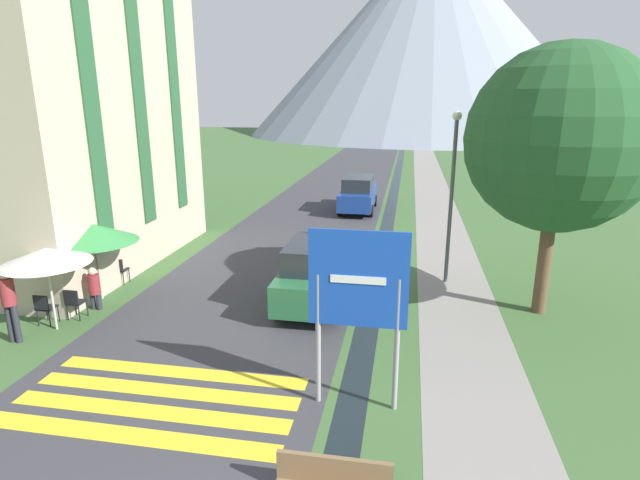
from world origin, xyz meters
The scene contains 21 objects.
ground_plane centered at (0.00, 20.00, 0.00)m, with size 160.00×160.00×0.00m, color #3D6033.
road centered at (-2.50, 30.00, 0.00)m, with size 6.40×60.00×0.01m.
footpath centered at (3.60, 30.00, 0.00)m, with size 2.20×60.00×0.01m.
drainage_channel centered at (1.20, 30.00, 0.00)m, with size 0.60×60.00×0.00m.
crosswalk_marking centered at (-2.50, 4.33, 0.01)m, with size 5.44×2.54×0.01m.
mountain_distant centered at (4.49, 85.09, 15.83)m, with size 58.78×58.78×31.66m.
hotel_building centered at (-9.40, 12.00, 6.76)m, with size 6.05×9.81×12.64m.
road_sign centered at (1.27, 4.88, 2.24)m, with size 1.79×0.11×3.44m.
parked_car_near centered at (-0.40, 9.65, 0.91)m, with size 1.77×4.06×1.82m.
parked_car_far centered at (-0.47, 22.06, 0.91)m, with size 1.76×4.35×1.82m.
cafe_chair_far_right centered at (-6.72, 10.02, 0.51)m, with size 0.40×0.40×0.85m.
cafe_chair_near_right centered at (-6.42, 7.41, 0.51)m, with size 0.40×0.40×0.85m.
cafe_chair_near_left centered at (-6.93, 6.96, 0.51)m, with size 0.40×0.40×0.85m.
cafe_chair_far_left centered at (-6.94, 9.94, 0.51)m, with size 0.40×0.40×0.85m.
cafe_chair_middle centered at (-6.88, 8.48, 0.51)m, with size 0.40×0.40×0.85m.
cafe_umbrella_front_white centered at (-6.53, 6.80, 1.94)m, with size 2.10×2.10×2.14m.
cafe_umbrella_middle_green centered at (-6.59, 8.85, 1.97)m, with size 2.37×2.37×2.23m.
person_standing_terrace centered at (-7.02, 6.00, 1.06)m, with size 0.32×0.32×1.81m.
person_seated_near centered at (-6.28, 8.11, 0.67)m, with size 0.32×0.32×1.21m.
streetlamp centered at (3.38, 12.04, 3.12)m, with size 0.28×0.28×5.28m.
tree_by_path centered at (5.73, 10.08, 4.64)m, with size 4.68×4.68×6.99m.
Camera 1 is at (2.06, -3.40, 5.59)m, focal length 28.00 mm.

